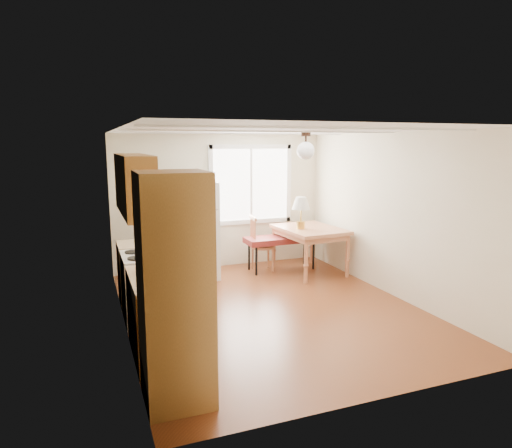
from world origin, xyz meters
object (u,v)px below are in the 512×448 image
bench (281,240)px  chair (258,240)px  refrigerator (194,231)px  dining_table (309,233)px

bench → chair: bearing=171.1°
refrigerator → dining_table: 2.08m
dining_table → bench: bearing=138.4°
refrigerator → bench: (1.63, -0.03, -0.28)m
refrigerator → chair: 1.21m
dining_table → chair: 0.95m
chair → dining_table: bearing=-17.2°
dining_table → chair: chair is taller
bench → chair: 0.45m
bench → chair: size_ratio=1.35×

